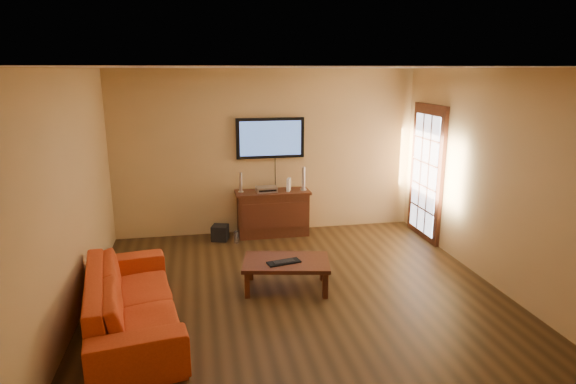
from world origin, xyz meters
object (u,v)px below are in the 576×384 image
object	(u,v)px
sofa	(131,291)
speaker_left	(241,183)
game_console	(289,185)
keyboard	(284,262)
media_console	(273,213)
bottle	(236,237)
television	(270,138)
av_receiver	(266,189)
coffee_table	(286,264)
subwoofer	(220,233)
speaker_right	(303,179)

from	to	relation	value
sofa	speaker_left	xyz separation A→B (m)	(1.42, 2.74, 0.46)
game_console	sofa	bearing A→B (deg)	-106.27
keyboard	media_console	bearing A→B (deg)	84.47
media_console	bottle	bearing A→B (deg)	-154.72
television	keyboard	world-z (taller)	television
television	av_receiver	size ratio (longest dim) A/B	3.35
coffee_table	keyboard	bearing A→B (deg)	-122.95
sofa	speaker_left	bearing A→B (deg)	-36.67
subwoofer	keyboard	size ratio (longest dim) A/B	0.57
speaker_right	game_console	world-z (taller)	speaker_right
coffee_table	bottle	xyz separation A→B (m)	(-0.48, 1.75, -0.23)
subwoofer	sofa	bearing A→B (deg)	-95.44
coffee_table	speaker_left	xyz separation A→B (m)	(-0.35, 2.10, 0.57)
bottle	speaker_left	bearing A→B (deg)	70.23
av_receiver	subwoofer	xyz separation A→B (m)	(-0.78, -0.11, -0.66)
subwoofer	keyboard	bearing A→B (deg)	-54.70
speaker_right	game_console	xyz separation A→B (m)	(-0.25, -0.02, -0.07)
game_console	keyboard	distance (m)	2.19
keyboard	sofa	bearing A→B (deg)	-161.83
speaker_right	subwoofer	xyz separation A→B (m)	(-1.40, -0.10, -0.80)
sofa	keyboard	xyz separation A→B (m)	(1.73, 0.57, -0.05)
media_console	television	bearing A→B (deg)	90.00
media_console	sofa	xyz separation A→B (m)	(-1.94, -2.69, 0.06)
speaker_left	keyboard	world-z (taller)	speaker_left
sofa	keyboard	bearing A→B (deg)	-81.02
coffee_table	speaker_right	world-z (taller)	speaker_right
television	speaker_left	size ratio (longest dim) A/B	3.45
speaker_right	av_receiver	xyz separation A→B (m)	(-0.62, 0.02, -0.14)
sofa	bottle	xyz separation A→B (m)	(1.30, 2.39, -0.33)
coffee_table	sofa	bearing A→B (deg)	-160.28
av_receiver	subwoofer	distance (m)	1.03
media_console	game_console	xyz separation A→B (m)	(0.26, -0.03, 0.48)
av_receiver	media_console	bearing A→B (deg)	-6.69
television	sofa	world-z (taller)	television
speaker_left	media_console	bearing A→B (deg)	-4.99
game_console	subwoofer	distance (m)	1.36
speaker_left	speaker_right	bearing A→B (deg)	-2.96
television	subwoofer	xyz separation A→B (m)	(-0.88, -0.30, -1.47)
sofa	keyboard	size ratio (longest dim) A/B	5.14
speaker_right	coffee_table	bearing A→B (deg)	-108.29
bottle	sofa	bearing A→B (deg)	-118.51
coffee_table	television	bearing A→B (deg)	85.89
av_receiver	keyboard	world-z (taller)	av_receiver
speaker_right	subwoofer	bearing A→B (deg)	-176.01
media_console	speaker_right	bearing A→B (deg)	-0.92
television	keyboard	distance (m)	2.62
television	speaker_left	bearing A→B (deg)	-163.92
speaker_right	av_receiver	bearing A→B (deg)	178.50
keyboard	television	bearing A→B (deg)	84.93
television	bottle	xyz separation A→B (m)	(-0.64, -0.50, -1.49)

